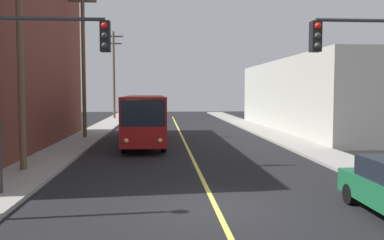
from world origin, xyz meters
name	(u,v)px	position (x,y,z in m)	size (l,w,h in m)	color
ground_plane	(216,207)	(0.00, 0.00, 0.00)	(120.00, 120.00, 0.00)	black
sidewalk_left	(56,156)	(-7.25, 10.00, 0.07)	(2.50, 90.00, 0.15)	gray
sidewalk_right	(320,153)	(7.25, 10.00, 0.07)	(2.50, 90.00, 0.15)	gray
lane_stripe_center	(186,144)	(0.00, 15.00, 0.01)	(0.16, 60.00, 0.01)	#D8CC4C
building_right_warehouse	(338,96)	(14.50, 23.92, 3.13)	(12.00, 25.47, 6.27)	#B2B2A8
city_bus	(145,117)	(-2.72, 15.56, 1.82)	(2.82, 12.20, 3.20)	maroon
utility_pole_near	(19,17)	(-7.55, 5.76, 6.63)	(2.40, 0.28, 11.90)	brown
utility_pole_mid	(83,52)	(-7.25, 18.36, 6.37)	(2.40, 0.28, 11.38)	brown
utility_pole_far	(114,71)	(-7.51, 40.10, 6.11)	(2.40, 0.28, 10.88)	brown
traffic_signal_left_corner	(45,67)	(-5.41, 1.60, 4.30)	(3.75, 0.48, 6.00)	#2D2D33
traffic_signal_right_corner	(372,67)	(5.41, 1.12, 4.30)	(3.75, 0.48, 6.00)	#2D2D33
fire_hydrant	(379,166)	(6.85, 3.03, 0.58)	(0.44, 0.26, 0.84)	red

